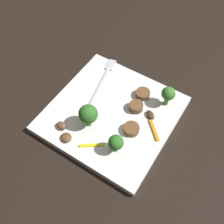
# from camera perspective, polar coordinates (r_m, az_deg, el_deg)

# --- Properties ---
(ground_plane) EXTENTS (1.40, 1.40, 0.00)m
(ground_plane) POSITION_cam_1_polar(r_m,az_deg,el_deg) (0.61, 0.00, -0.94)
(ground_plane) COLOR black
(plate) EXTENTS (0.26, 0.26, 0.02)m
(plate) POSITION_cam_1_polar(r_m,az_deg,el_deg) (0.60, 0.00, -0.47)
(plate) COLOR white
(plate) RESTS_ON ground_plane
(fork) EXTENTS (0.18, 0.05, 0.00)m
(fork) POSITION_cam_1_polar(r_m,az_deg,el_deg) (0.64, -2.09, 6.38)
(fork) COLOR silver
(fork) RESTS_ON plate
(broccoli_floret_0) EXTENTS (0.03, 0.03, 0.05)m
(broccoli_floret_0) POSITION_cam_1_polar(r_m,az_deg,el_deg) (0.52, 0.83, -6.49)
(broccoli_floret_0) COLOR #347525
(broccoli_floret_0) RESTS_ON plate
(broccoli_floret_1) EXTENTS (0.04, 0.04, 0.06)m
(broccoli_floret_1) POSITION_cam_1_polar(r_m,az_deg,el_deg) (0.54, -5.04, -0.46)
(broccoli_floret_1) COLOR #347525
(broccoli_floret_1) RESTS_ON plate
(broccoli_floret_2) EXTENTS (0.03, 0.03, 0.05)m
(broccoli_floret_2) POSITION_cam_1_polar(r_m,az_deg,el_deg) (0.59, 11.77, 3.70)
(broccoli_floret_2) COLOR #408630
(broccoli_floret_2) RESTS_ON plate
(sausage_slice_0) EXTENTS (0.03, 0.03, 0.02)m
(sausage_slice_0) POSITION_cam_1_polar(r_m,az_deg,el_deg) (0.59, 5.08, 1.12)
(sausage_slice_0) COLOR brown
(sausage_slice_0) RESTS_ON plate
(sausage_slice_1) EXTENTS (0.05, 0.05, 0.01)m
(sausage_slice_1) POSITION_cam_1_polar(r_m,az_deg,el_deg) (0.62, 6.51, 3.81)
(sausage_slice_1) COLOR brown
(sausage_slice_1) RESTS_ON plate
(sausage_slice_2) EXTENTS (0.04, 0.04, 0.01)m
(sausage_slice_2) POSITION_cam_1_polar(r_m,az_deg,el_deg) (0.56, 4.10, -3.61)
(sausage_slice_2) COLOR brown
(sausage_slice_2) RESTS_ON plate
(mushroom_0) EXTENTS (0.02, 0.02, 0.01)m
(mushroom_0) POSITION_cam_1_polar(r_m,az_deg,el_deg) (0.57, -10.62, -2.84)
(mushroom_0) COLOR brown
(mushroom_0) RESTS_ON plate
(mushroom_1) EXTENTS (0.03, 0.03, 0.01)m
(mushroom_1) POSITION_cam_1_polar(r_m,az_deg,el_deg) (0.56, -9.60, -5.31)
(mushroom_1) COLOR brown
(mushroom_1) RESTS_ON plate
(mushroom_2) EXTENTS (0.03, 0.03, 0.01)m
(mushroom_2) POSITION_cam_1_polar(r_m,az_deg,el_deg) (0.59, 8.09, -0.60)
(mushroom_2) COLOR #422B19
(mushroom_2) RESTS_ON plate
(pepper_strip_0) EXTENTS (0.03, 0.04, 0.00)m
(pepper_strip_0) POSITION_cam_1_polar(r_m,az_deg,el_deg) (0.55, -4.26, -7.01)
(pepper_strip_0) COLOR yellow
(pepper_strip_0) RESTS_ON plate
(pepper_strip_2) EXTENTS (0.04, 0.04, 0.00)m
(pepper_strip_2) POSITION_cam_1_polar(r_m,az_deg,el_deg) (0.57, 8.87, -3.83)
(pepper_strip_2) COLOR orange
(pepper_strip_2) RESTS_ON plate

